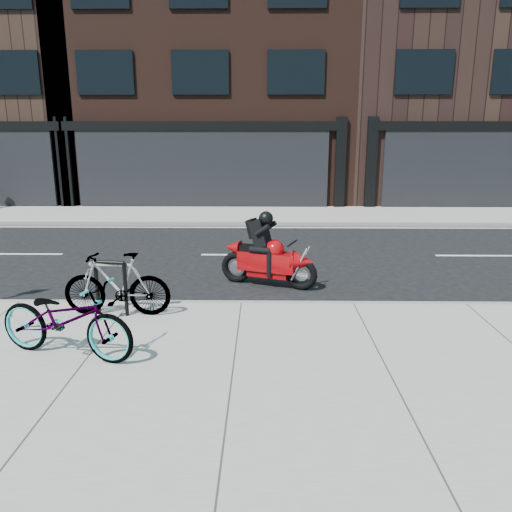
{
  "coord_description": "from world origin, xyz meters",
  "views": [
    {
      "loc": [
        0.38,
        -10.4,
        3.15
      ],
      "look_at": [
        0.26,
        -1.62,
        0.9
      ],
      "focal_mm": 35.0,
      "sensor_mm": 36.0,
      "label": 1
    }
  ],
  "objects_px": {
    "bicycle_front": "(66,319)",
    "motorcycle": "(272,256)",
    "bicycle_rear": "(117,284)",
    "bike_rack": "(111,283)"
  },
  "relations": [
    {
      "from": "bicycle_front",
      "to": "motorcycle",
      "type": "relative_size",
      "value": 1.02
    },
    {
      "from": "bicycle_rear",
      "to": "motorcycle",
      "type": "relative_size",
      "value": 0.89
    },
    {
      "from": "bike_rack",
      "to": "bicycle_rear",
      "type": "distance_m",
      "value": 0.1
    },
    {
      "from": "bicycle_front",
      "to": "motorcycle",
      "type": "bearing_deg",
      "value": -22.25
    },
    {
      "from": "bike_rack",
      "to": "bicycle_rear",
      "type": "height_order",
      "value": "bicycle_rear"
    },
    {
      "from": "bicycle_front",
      "to": "bicycle_rear",
      "type": "distance_m",
      "value": 1.58
    },
    {
      "from": "bicycle_rear",
      "to": "bicycle_front",
      "type": "bearing_deg",
      "value": -7.1
    },
    {
      "from": "bicycle_rear",
      "to": "motorcycle",
      "type": "distance_m",
      "value": 3.28
    },
    {
      "from": "bike_rack",
      "to": "bicycle_front",
      "type": "xyz_separation_m",
      "value": [
        -0.15,
        -1.56,
        -0.01
      ]
    },
    {
      "from": "bicycle_front",
      "to": "motorcycle",
      "type": "distance_m",
      "value": 4.55
    }
  ]
}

